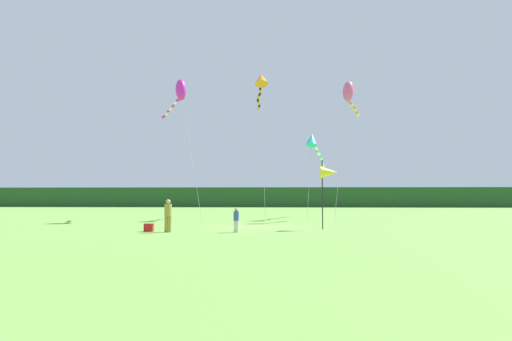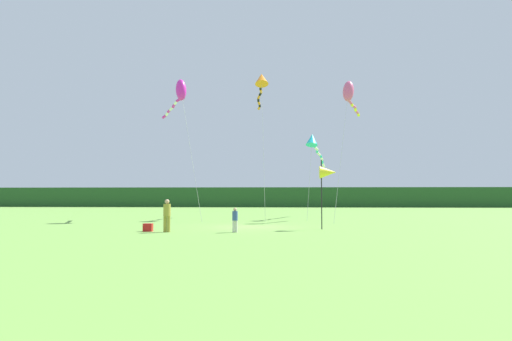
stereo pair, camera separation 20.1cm
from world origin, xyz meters
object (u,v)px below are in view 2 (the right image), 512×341
at_px(person_adult, 167,214).
at_px(person_child, 235,219).
at_px(banner_flag_pole, 328,173).
at_px(kite_magenta, 180,92).
at_px(kite_cyan, 314,144).
at_px(kite_rainbow, 349,94).
at_px(kite_orange, 261,82).
at_px(cooler_box, 148,227).

bearing_deg(person_adult, person_child, 1.27).
xyz_separation_m(person_adult, banner_flag_pole, (8.31, 2.33, 2.15)).
bearing_deg(person_child, banner_flag_pole, 24.82).
distance_m(kite_magenta, kite_cyan, 11.25).
distance_m(kite_rainbow, kite_cyan, 4.83).
height_order(kite_orange, kite_magenta, kite_orange).
distance_m(person_child, kite_cyan, 14.98).
relative_size(cooler_box, kite_orange, 0.04).
bearing_deg(kite_magenta, kite_cyan, 13.48).
bearing_deg(kite_orange, person_adult, -106.48).
bearing_deg(person_adult, cooler_box, 162.24).
bearing_deg(kite_rainbow, banner_flag_pole, -106.60).
distance_m(cooler_box, kite_magenta, 14.10).
height_order(person_adult, kite_cyan, kite_cyan).
bearing_deg(cooler_box, person_child, -3.39).
bearing_deg(kite_rainbow, kite_orange, 155.85).
bearing_deg(cooler_box, kite_orange, 69.12).
distance_m(person_adult, cooler_box, 1.33).
height_order(kite_orange, kite_cyan, kite_orange).
bearing_deg(cooler_box, kite_cyan, 53.61).
distance_m(person_adult, kite_rainbow, 17.70).
xyz_separation_m(banner_flag_pole, kite_orange, (-4.16, 11.69, 8.25)).
distance_m(cooler_box, kite_orange, 18.38).
distance_m(person_child, cooler_box, 4.54).
xyz_separation_m(person_child, kite_rainbow, (7.45, 10.91, 8.82)).
relative_size(person_adult, banner_flag_pole, 0.43).
relative_size(person_adult, kite_rainbow, 0.16).
xyz_separation_m(person_child, kite_cyan, (4.95, 13.10, 5.31)).
bearing_deg(kite_magenta, kite_orange, 28.56).
height_order(person_child, kite_orange, kite_orange).
bearing_deg(cooler_box, person_adult, -17.76).
xyz_separation_m(kite_magenta, kite_rainbow, (12.82, 0.28, -0.21)).
xyz_separation_m(person_adult, kite_cyan, (8.39, 13.18, 5.08)).
distance_m(person_child, kite_orange, 17.55).
xyz_separation_m(cooler_box, kite_orange, (5.22, 13.67, 11.12)).
xyz_separation_m(person_child, banner_flag_pole, (4.87, 2.25, 2.39)).
bearing_deg(kite_magenta, cooler_box, -85.26).
bearing_deg(kite_rainbow, kite_cyan, 138.75).
bearing_deg(kite_orange, kite_cyan, -11.10).
xyz_separation_m(person_child, kite_orange, (0.71, 13.94, 10.64)).
relative_size(kite_rainbow, kite_cyan, 1.33).
relative_size(kite_orange, kite_magenta, 1.13).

